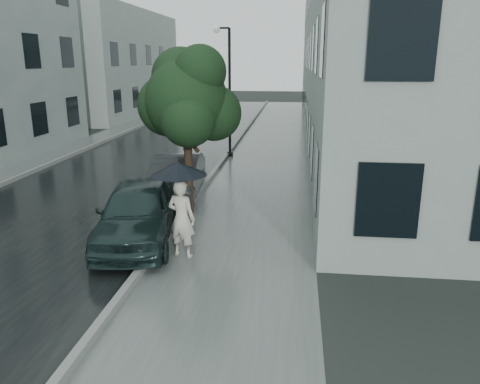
# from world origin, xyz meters

# --- Properties ---
(ground) EXTENTS (120.00, 120.00, 0.00)m
(ground) POSITION_xyz_m (0.00, 0.00, 0.00)
(ground) COLOR black
(ground) RESTS_ON ground
(sidewalk) EXTENTS (3.50, 60.00, 0.01)m
(sidewalk) POSITION_xyz_m (0.25, 12.00, 0.00)
(sidewalk) COLOR slate
(sidewalk) RESTS_ON ground
(kerb_near) EXTENTS (0.15, 60.00, 0.15)m
(kerb_near) POSITION_xyz_m (-1.57, 12.00, 0.07)
(kerb_near) COLOR slate
(kerb_near) RESTS_ON ground
(asphalt_road) EXTENTS (6.85, 60.00, 0.00)m
(asphalt_road) POSITION_xyz_m (-5.08, 12.00, 0.00)
(asphalt_road) COLOR black
(asphalt_road) RESTS_ON ground
(kerb_far) EXTENTS (0.15, 60.00, 0.15)m
(kerb_far) POSITION_xyz_m (-8.57, 12.00, 0.07)
(kerb_far) COLOR slate
(kerb_far) RESTS_ON ground
(sidewalk_far) EXTENTS (1.70, 60.00, 0.01)m
(sidewalk_far) POSITION_xyz_m (-9.50, 12.00, 0.00)
(sidewalk_far) COLOR #4C5451
(sidewalk_far) RESTS_ON ground
(building_near) EXTENTS (7.02, 36.00, 9.00)m
(building_near) POSITION_xyz_m (5.47, 19.50, 4.50)
(building_near) COLOR gray
(building_near) RESTS_ON ground
(building_far_b) EXTENTS (7.02, 18.00, 8.00)m
(building_far_b) POSITION_xyz_m (-13.77, 30.00, 4.00)
(building_far_b) COLOR gray
(building_far_b) RESTS_ON ground
(pedestrian) EXTENTS (0.73, 0.58, 1.74)m
(pedestrian) POSITION_xyz_m (-0.93, 2.00, 0.88)
(pedestrian) COLOR beige
(pedestrian) RESTS_ON sidewalk
(umbrella) EXTENTS (1.64, 1.64, 1.25)m
(umbrella) POSITION_xyz_m (-0.96, 2.01, 2.00)
(umbrella) COLOR black
(umbrella) RESTS_ON ground
(street_tree) EXTENTS (2.91, 2.65, 4.62)m
(street_tree) POSITION_xyz_m (-1.45, 5.11, 3.20)
(street_tree) COLOR #332619
(street_tree) RESTS_ON ground
(lamp_post) EXTENTS (0.85, 0.32, 5.64)m
(lamp_post) POSITION_xyz_m (-1.59, 13.27, 3.21)
(lamp_post) COLOR black
(lamp_post) RESTS_ON ground
(car_near) EXTENTS (2.38, 4.43, 1.43)m
(car_near) POSITION_xyz_m (-2.20, 2.78, 0.72)
(car_near) COLOR #182929
(car_near) RESTS_ON ground
(car_far) EXTENTS (1.75, 4.15, 1.33)m
(car_far) POSITION_xyz_m (-2.20, 6.50, 0.67)
(car_far) COLOR #222527
(car_far) RESTS_ON ground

